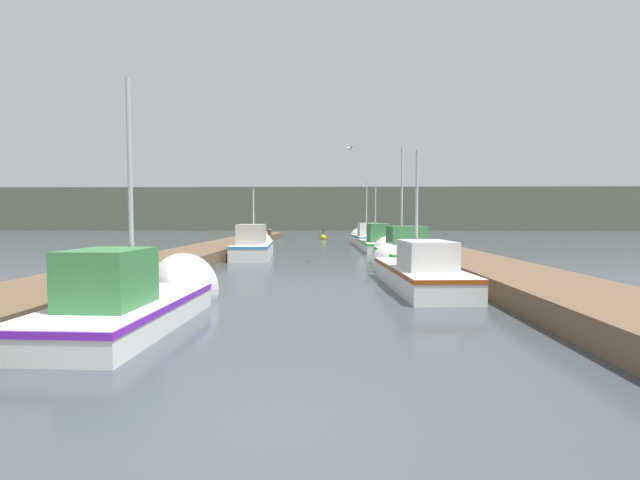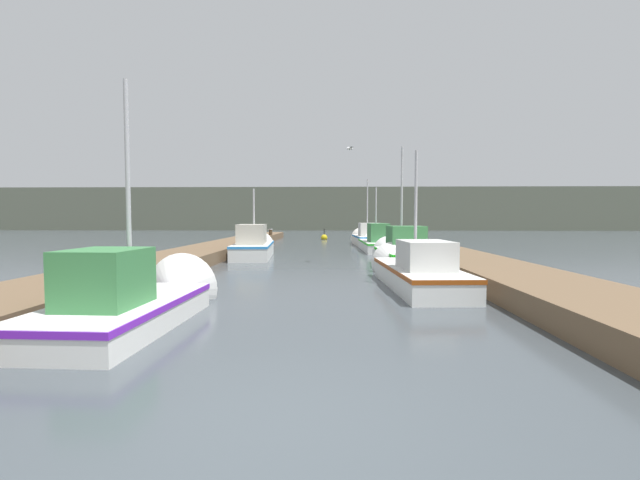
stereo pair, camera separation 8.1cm
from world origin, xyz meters
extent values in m
plane|color=#3D4449|center=(0.00, 0.00, 0.00)|extent=(200.00, 200.00, 0.00)
cube|color=brown|center=(-5.28, 16.00, 0.25)|extent=(2.49, 40.00, 0.49)
cube|color=brown|center=(5.28, 16.00, 0.25)|extent=(2.49, 40.00, 0.49)
cube|color=#565B4C|center=(0.00, 64.31, 3.06)|extent=(120.00, 16.00, 6.12)
cube|color=silver|center=(-2.97, 3.37, 0.24)|extent=(1.82, 3.86, 0.48)
cube|color=purple|center=(-2.97, 3.37, 0.42)|extent=(1.85, 3.90, 0.10)
cone|color=silver|center=(-2.90, 5.64, 0.24)|extent=(1.64, 0.79, 1.62)
cube|color=#387A42|center=(-2.98, 2.89, 0.92)|extent=(1.10, 1.28, 0.89)
cylinder|color=#B2B2B7|center=(-2.96, 3.65, 2.34)|extent=(0.08, 0.08, 3.72)
cube|color=silver|center=(2.81, 7.66, 0.29)|extent=(1.83, 4.99, 0.58)
cube|color=#944011|center=(2.81, 7.66, 0.52)|extent=(1.87, 5.02, 0.10)
cone|color=silver|center=(2.64, 10.60, 0.29)|extent=(1.52, 1.06, 1.47)
cube|color=silver|center=(2.85, 7.05, 0.93)|extent=(1.24, 1.69, 0.70)
cylinder|color=#B2B2B7|center=(2.79, 8.03, 2.11)|extent=(0.08, 0.08, 3.07)
cube|color=silver|center=(3.13, 12.14, 0.33)|extent=(1.71, 3.92, 0.66)
cube|color=#13BB0F|center=(3.13, 12.14, 0.60)|extent=(1.74, 3.95, 0.10)
cone|color=silver|center=(3.01, 14.52, 0.33)|extent=(1.49, 0.99, 1.45)
cube|color=#387A42|center=(3.15, 11.66, 1.11)|extent=(1.27, 1.41, 0.89)
cylinder|color=#B2B2B7|center=(3.11, 12.43, 2.57)|extent=(0.08, 0.08, 3.81)
cube|color=silver|center=(-3.11, 15.95, 0.34)|extent=(2.00, 4.91, 0.68)
cube|color=#2C83D4|center=(-3.11, 15.95, 0.62)|extent=(2.04, 4.94, 0.10)
cone|color=silver|center=(-3.36, 18.79, 0.34)|extent=(1.59, 1.03, 1.52)
cube|color=#B2AD9E|center=(-3.06, 15.36, 1.11)|extent=(1.35, 2.06, 0.87)
cylinder|color=#B2B2B7|center=(-3.14, 16.31, 1.94)|extent=(0.08, 0.08, 2.52)
cube|color=silver|center=(2.98, 20.11, 0.28)|extent=(1.68, 5.18, 0.55)
cube|color=green|center=(2.98, 20.11, 0.49)|extent=(1.71, 5.21, 0.10)
cone|color=silver|center=(2.90, 23.28, 0.28)|extent=(1.50, 1.25, 1.47)
cube|color=#387A42|center=(3.00, 19.46, 1.05)|extent=(1.05, 1.94, 0.98)
cylinder|color=#B2B2B7|center=(2.97, 20.49, 2.04)|extent=(0.08, 0.08, 2.97)
cube|color=silver|center=(2.88, 24.76, 0.33)|extent=(1.92, 4.55, 0.65)
cube|color=#1B68AF|center=(2.88, 24.76, 0.59)|extent=(1.95, 4.58, 0.10)
cone|color=silver|center=(2.71, 27.51, 0.33)|extent=(1.63, 1.14, 1.56)
cube|color=silver|center=(2.92, 24.21, 1.07)|extent=(1.37, 1.40, 0.84)
cylinder|color=#B2B2B7|center=(2.86, 25.10, 2.52)|extent=(0.08, 0.08, 3.74)
cylinder|color=#473523|center=(4.03, 29.36, 0.65)|extent=(0.31, 0.31, 1.30)
cylinder|color=silver|center=(4.03, 29.36, 1.32)|extent=(0.36, 0.36, 0.04)
cylinder|color=#473523|center=(4.23, 18.69, 0.66)|extent=(0.26, 0.26, 1.32)
cylinder|color=silver|center=(4.23, 18.69, 1.34)|extent=(0.29, 0.29, 0.04)
cylinder|color=#473523|center=(-4.18, 28.72, 0.47)|extent=(0.26, 0.26, 0.93)
cylinder|color=silver|center=(-4.18, 28.72, 0.95)|extent=(0.30, 0.30, 0.04)
sphere|color=gold|center=(-0.17, 32.17, 0.15)|extent=(0.54, 0.54, 0.54)
cylinder|color=black|center=(-0.17, 32.17, 0.67)|extent=(0.06, 0.06, 0.50)
ellipsoid|color=white|center=(1.20, 13.35, 4.55)|extent=(0.31, 0.23, 0.12)
cube|color=gray|center=(1.16, 13.48, 4.57)|extent=(0.21, 0.30, 0.07)
cube|color=gray|center=(1.25, 13.22, 4.57)|extent=(0.21, 0.30, 0.07)
camera|label=1|loc=(0.47, -3.60, 1.86)|focal=24.00mm
camera|label=2|loc=(0.55, -3.59, 1.86)|focal=24.00mm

